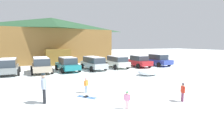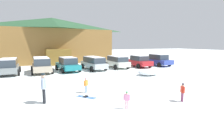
# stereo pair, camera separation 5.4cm
# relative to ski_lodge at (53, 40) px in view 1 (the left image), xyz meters

# --- Properties ---
(ground) EXTENTS (160.00, 160.00, 0.00)m
(ground) POSITION_rel_ski_lodge_xyz_m (1.46, -27.44, -3.87)
(ground) COLOR white
(ski_lodge) EXTENTS (20.06, 10.94, 7.66)m
(ski_lodge) POSITION_rel_ski_lodge_xyz_m (0.00, 0.00, 0.00)
(ski_lodge) COLOR olive
(ski_lodge) RESTS_ON ground
(parked_grey_wagon) EXTENTS (2.19, 4.48, 1.68)m
(parked_grey_wagon) POSITION_rel_ski_lodge_xyz_m (-5.66, -11.41, -2.97)
(parked_grey_wagon) COLOR gray
(parked_grey_wagon) RESTS_ON ground
(parked_beige_suv) EXTENTS (2.29, 4.70, 1.72)m
(parked_beige_suv) POSITION_rel_ski_lodge_xyz_m (-2.47, -11.61, -2.95)
(parked_beige_suv) COLOR #B5A78F
(parked_beige_suv) RESTS_ON ground
(parked_teal_hatchback) EXTENTS (2.54, 4.79, 1.67)m
(parked_teal_hatchback) POSITION_rel_ski_lodge_xyz_m (0.43, -11.68, -3.04)
(parked_teal_hatchback) COLOR teal
(parked_teal_hatchback) RESTS_ON ground
(parked_silver_wagon) EXTENTS (2.42, 4.87, 1.62)m
(parked_silver_wagon) POSITION_rel_ski_lodge_xyz_m (3.61, -11.81, -3.00)
(parked_silver_wagon) COLOR #B4C2C5
(parked_silver_wagon) RESTS_ON ground
(parked_white_suv) EXTENTS (2.16, 4.38, 1.59)m
(parked_white_suv) POSITION_rel_ski_lodge_xyz_m (6.94, -11.63, -3.01)
(parked_white_suv) COLOR white
(parked_white_suv) RESTS_ON ground
(parked_red_sedan) EXTENTS (2.29, 4.49, 1.61)m
(parked_red_sedan) POSITION_rel_ski_lodge_xyz_m (10.14, -11.91, -3.06)
(parked_red_sedan) COLOR red
(parked_red_sedan) RESTS_ON ground
(parked_blue_hatchback) EXTENTS (2.47, 4.85, 1.71)m
(parked_blue_hatchback) POSITION_rel_ski_lodge_xyz_m (13.49, -11.82, -3.02)
(parked_blue_hatchback) COLOR #3145A2
(parked_blue_hatchback) RESTS_ON ground
(skier_child_in_pink_snowsuit) EXTENTS (0.29, 0.23, 0.89)m
(skier_child_in_pink_snowsuit) POSITION_rel_ski_lodge_xyz_m (0.97, -25.15, -3.37)
(skier_child_in_pink_snowsuit) COLOR beige
(skier_child_in_pink_snowsuit) RESTS_ON ground
(skier_child_in_orange_jacket) EXTENTS (0.33, 0.24, 0.99)m
(skier_child_in_orange_jacket) POSITION_rel_ski_lodge_xyz_m (-0.11, -21.52, -3.32)
(skier_child_in_orange_jacket) COLOR #94AECB
(skier_child_in_orange_jacket) RESTS_ON ground
(skier_adult_in_blue_parka) EXTENTS (0.28, 0.62, 1.67)m
(skier_adult_in_blue_parka) POSITION_rel_ski_lodge_xyz_m (-2.76, -22.55, -2.93)
(skier_adult_in_blue_parka) COLOR black
(skier_adult_in_blue_parka) RESTS_ON ground
(skier_child_in_red_jacket) EXTENTS (0.24, 0.37, 1.05)m
(skier_child_in_red_jacket) POSITION_rel_ski_lodge_xyz_m (4.38, -25.44, -3.28)
(skier_child_in_red_jacket) COLOR #7D3D60
(skier_child_in_red_jacket) RESTS_ON ground
(pair_of_skis) EXTENTS (1.06, 1.18, 0.08)m
(pair_of_skis) POSITION_rel_ski_lodge_xyz_m (-0.37, -22.47, -3.85)
(pair_of_skis) COLOR blue
(pair_of_skis) RESTS_ON ground
(plowed_snow_pile) EXTENTS (2.22, 1.77, 0.63)m
(plowed_snow_pile) POSITION_rel_ski_lodge_xyz_m (7.52, -17.83, -3.56)
(plowed_snow_pile) COLOR white
(plowed_snow_pile) RESTS_ON ground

